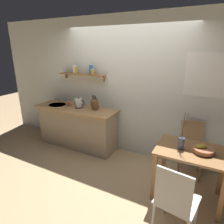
{
  "coord_description": "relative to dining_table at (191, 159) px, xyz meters",
  "views": [
    {
      "loc": [
        1.53,
        -2.85,
        2.11
      ],
      "look_at": [
        -0.1,
        0.25,
        0.95
      ],
      "focal_mm": 31.31,
      "sensor_mm": 36.0,
      "label": 1
    }
  ],
  "objects": [
    {
      "name": "ground_plane",
      "position": [
        -1.4,
        0.24,
        -0.64
      ],
      "size": [
        14.0,
        14.0,
        0.0
      ],
      "primitive_type": "plane",
      "color": "tan"
    },
    {
      "name": "back_wall",
      "position": [
        -1.19,
        0.89,
        0.71
      ],
      "size": [
        6.8,
        0.11,
        2.7
      ],
      "color": "silver",
      "rests_on": "ground_plane"
    },
    {
      "name": "kitchen_counter",
      "position": [
        -2.4,
        0.56,
        -0.19
      ],
      "size": [
        1.83,
        0.63,
        0.9
      ],
      "color": "tan",
      "rests_on": "ground_plane"
    },
    {
      "name": "wall_shelf",
      "position": [
        -2.31,
        0.73,
        0.98
      ],
      "size": [
        1.07,
        0.2,
        0.34
      ],
      "color": "brown"
    },
    {
      "name": "dining_table",
      "position": [
        0.0,
        0.0,
        0.0
      ],
      "size": [
        0.94,
        0.68,
        0.78
      ],
      "color": "#9E6B3D",
      "rests_on": "ground_plane"
    },
    {
      "name": "dining_chair_near",
      "position": [
        -0.06,
        -0.76,
        -0.11
      ],
      "size": [
        0.5,
        0.49,
        0.95
      ],
      "color": "silver",
      "rests_on": "ground_plane"
    },
    {
      "name": "dining_chair_far",
      "position": [
        -0.06,
        0.66,
        -0.12
      ],
      "size": [
        0.44,
        0.45,
        0.93
      ],
      "color": "tan",
      "rests_on": "ground_plane"
    },
    {
      "name": "fruit_bowl",
      "position": [
        0.13,
        -0.01,
        0.18
      ],
      "size": [
        0.27,
        0.27,
        0.11
      ],
      "color": "#BC704C",
      "rests_on": "dining_table"
    },
    {
      "name": "twig_vase",
      "position": [
        -0.14,
        -0.05,
        0.24
      ],
      "size": [
        0.1,
        0.08,
        0.53
      ],
      "color": "#475675",
      "rests_on": "dining_table"
    },
    {
      "name": "electric_kettle",
      "position": [
        -2.33,
        0.57,
        0.36
      ],
      "size": [
        0.25,
        0.17,
        0.22
      ],
      "color": "black",
      "rests_on": "kitchen_counter"
    },
    {
      "name": "knife_block",
      "position": [
        -1.94,
        0.59,
        0.38
      ],
      "size": [
        0.11,
        0.17,
        0.31
      ],
      "color": "brown",
      "rests_on": "kitchen_counter"
    },
    {
      "name": "coffee_mug_by_sink",
      "position": [
        -2.58,
        0.55,
        0.31
      ],
      "size": [
        0.13,
        0.08,
        0.11
      ],
      "color": "#C6664C",
      "rests_on": "kitchen_counter"
    }
  ]
}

